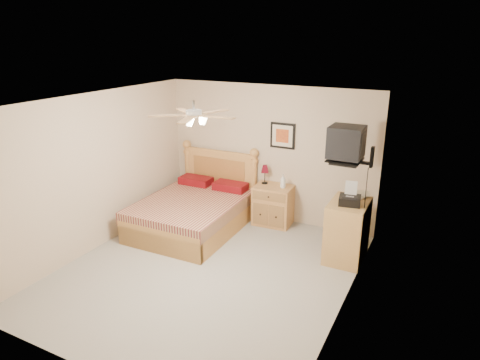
{
  "coord_description": "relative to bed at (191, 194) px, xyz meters",
  "views": [
    {
      "loc": [
        2.95,
        -4.73,
        3.33
      ],
      "look_at": [
        0.1,
        0.9,
        1.17
      ],
      "focal_mm": 32.0,
      "sensor_mm": 36.0,
      "label": 1
    }
  ],
  "objects": [
    {
      "name": "ceiling_fan",
      "position": [
        0.97,
        -1.32,
        1.69
      ],
      "size": [
        1.14,
        1.14,
        0.28
      ],
      "primitive_type": null,
      "color": "silver",
      "rests_on": "ceiling"
    },
    {
      "name": "framed_picture",
      "position": [
        1.24,
        1.11,
        0.95
      ],
      "size": [
        0.46,
        0.04,
        0.46
      ],
      "primitive_type": "cube",
      "color": "black",
      "rests_on": "wall_back"
    },
    {
      "name": "table_lamp",
      "position": [
        0.98,
        0.95,
        0.23
      ],
      "size": [
        0.24,
        0.24,
        0.35
      ],
      "primitive_type": null,
      "rotation": [
        0.0,
        0.0,
        -0.37
      ],
      "color": "#550412",
      "rests_on": "nightstand"
    },
    {
      "name": "wall_front",
      "position": [
        0.97,
        -3.37,
        0.58
      ],
      "size": [
        4.0,
        0.04,
        2.5
      ],
      "primitive_type": "cube",
      "color": "#C7AF92",
      "rests_on": "ground"
    },
    {
      "name": "wall_back",
      "position": [
        0.97,
        1.13,
        0.58
      ],
      "size": [
        4.0,
        0.04,
        2.5
      ],
      "primitive_type": "cube",
      "color": "#C7AF92",
      "rests_on": "ground"
    },
    {
      "name": "lotion_bottle",
      "position": [
        1.37,
        0.88,
        0.19
      ],
      "size": [
        0.1,
        0.11,
        0.25
      ],
      "primitive_type": "imported",
      "rotation": [
        0.0,
        0.0,
        -0.09
      ],
      "color": "white",
      "rests_on": "nightstand"
    },
    {
      "name": "ceiling",
      "position": [
        0.97,
        -1.12,
        1.83
      ],
      "size": [
        4.0,
        4.5,
        0.04
      ],
      "primitive_type": "cube",
      "color": "white",
      "rests_on": "ground"
    },
    {
      "name": "magazine_lower",
      "position": [
        2.71,
        0.52,
        0.28
      ],
      "size": [
        0.25,
        0.29,
        0.02
      ],
      "primitive_type": "imported",
      "rotation": [
        0.0,
        0.0,
        -0.32
      ],
      "color": "#BDB295",
      "rests_on": "dresser"
    },
    {
      "name": "wall_tv",
      "position": [
        2.72,
        0.22,
        1.14
      ],
      "size": [
        0.56,
        0.46,
        0.58
      ],
      "primitive_type": null,
      "color": "black",
      "rests_on": "wall_right"
    },
    {
      "name": "nightstand",
      "position": [
        1.19,
        0.88,
        -0.31
      ],
      "size": [
        0.7,
        0.54,
        0.73
      ],
      "primitive_type": "cube",
      "rotation": [
        0.0,
        0.0,
        0.06
      ],
      "color": "#A8713F",
      "rests_on": "ground"
    },
    {
      "name": "wall_left",
      "position": [
        -1.03,
        -1.12,
        0.58
      ],
      "size": [
        0.04,
        4.5,
        2.5
      ],
      "primitive_type": "cube",
      "color": "#C7AF92",
      "rests_on": "ground"
    },
    {
      "name": "dresser",
      "position": [
        2.7,
        0.2,
        -0.2
      ],
      "size": [
        0.56,
        0.8,
        0.94
      ],
      "primitive_type": "cube",
      "rotation": [
        0.0,
        0.0,
        0.01
      ],
      "color": "#B58643",
      "rests_on": "ground"
    },
    {
      "name": "magazine_upper",
      "position": [
        2.72,
        0.53,
        0.3
      ],
      "size": [
        0.26,
        0.32,
        0.02
      ],
      "primitive_type": "imported",
      "rotation": [
        0.0,
        0.0,
        0.27
      ],
      "color": "gray",
      "rests_on": "magazine_lower"
    },
    {
      "name": "bed",
      "position": [
        0.0,
        0.0,
        0.0
      ],
      "size": [
        1.62,
        2.1,
        1.34
      ],
      "primitive_type": null,
      "rotation": [
        0.0,
        0.0,
        0.02
      ],
      "color": "#C18147",
      "rests_on": "ground"
    },
    {
      "name": "wall_right",
      "position": [
        2.97,
        -1.12,
        0.58
      ],
      "size": [
        0.04,
        4.5,
        2.5
      ],
      "primitive_type": "cube",
      "color": "#C7AF92",
      "rests_on": "ground"
    },
    {
      "name": "fax_machine",
      "position": [
        2.72,
        0.12,
        0.43
      ],
      "size": [
        0.36,
        0.38,
        0.33
      ],
      "primitive_type": null,
      "rotation": [
        0.0,
        0.0,
        0.17
      ],
      "color": "black",
      "rests_on": "dresser"
    },
    {
      "name": "floor",
      "position": [
        0.97,
        -1.12,
        -0.67
      ],
      "size": [
        4.5,
        4.5,
        0.0
      ],
      "primitive_type": "plane",
      "color": "gray",
      "rests_on": "ground"
    }
  ]
}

